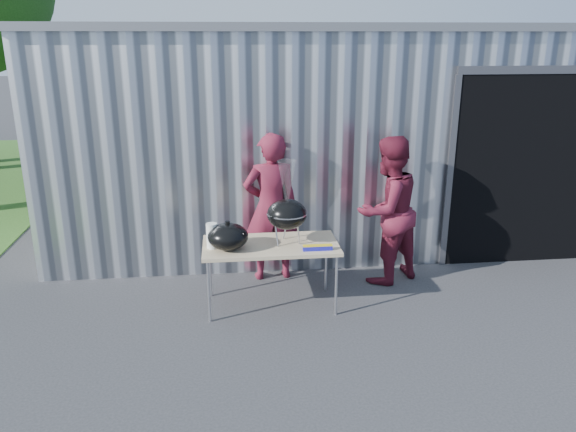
{
  "coord_description": "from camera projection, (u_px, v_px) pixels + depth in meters",
  "views": [
    {
      "loc": [
        -0.8,
        -5.07,
        2.97
      ],
      "look_at": [
        -0.14,
        0.8,
        1.05
      ],
      "focal_mm": 35.0,
      "sensor_mm": 36.0,
      "label": 1
    }
  ],
  "objects": [
    {
      "name": "kettle_grill",
      "position": [
        287.0,
        207.0,
        6.12
      ],
      "size": [
        0.45,
        0.45,
        0.94
      ],
      "color": "black",
      "rests_on": "folding_table"
    },
    {
      "name": "person_bystander",
      "position": [
        387.0,
        210.0,
        6.85
      ],
      "size": [
        1.11,
        1.04,
        1.83
      ],
      "primitive_type": "imported",
      "rotation": [
        0.0,
        0.0,
        3.64
      ],
      "color": "maroon",
      "rests_on": "ground"
    },
    {
      "name": "ground",
      "position": [
        310.0,
        336.0,
        5.8
      ],
      "size": [
        80.0,
        80.0,
        0.0
      ],
      "primitive_type": "plane",
      "color": "#2E2E31"
    },
    {
      "name": "building",
      "position": [
        324.0,
        120.0,
        9.75
      ],
      "size": [
        8.2,
        6.2,
        3.1
      ],
      "color": "silver",
      "rests_on": "ground"
    },
    {
      "name": "paper_towels",
      "position": [
        212.0,
        236.0,
        6.07
      ],
      "size": [
        0.12,
        0.12,
        0.28
      ],
      "primitive_type": "cylinder",
      "color": "white",
      "rests_on": "folding_table"
    },
    {
      "name": "white_tub",
      "position": [
        221.0,
        235.0,
        6.36
      ],
      "size": [
        0.2,
        0.15,
        0.1
      ],
      "primitive_type": "cube",
      "color": "white",
      "rests_on": "folding_table"
    },
    {
      "name": "person_cook",
      "position": [
        271.0,
        207.0,
        6.93
      ],
      "size": [
        0.72,
        0.52,
        1.86
      ],
      "primitive_type": "imported",
      "rotation": [
        0.0,
        0.0,
        3.25
      ],
      "color": "maroon",
      "rests_on": "ground"
    },
    {
      "name": "folding_table",
      "position": [
        271.0,
        247.0,
        6.24
      ],
      "size": [
        1.5,
        0.75,
        0.75
      ],
      "color": "tan",
      "rests_on": "ground"
    },
    {
      "name": "foil_box",
      "position": [
        318.0,
        248.0,
        6.03
      ],
      "size": [
        0.32,
        0.05,
        0.06
      ],
      "color": "#19189F",
      "rests_on": "folding_table"
    },
    {
      "name": "grill_lid",
      "position": [
        228.0,
        236.0,
        6.04
      ],
      "size": [
        0.44,
        0.44,
        0.32
      ],
      "color": "black",
      "rests_on": "folding_table"
    }
  ]
}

